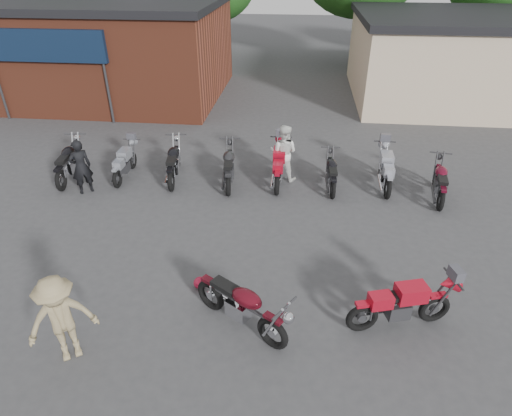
# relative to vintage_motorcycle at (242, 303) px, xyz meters

# --- Properties ---
(ground) EXTENTS (90.00, 90.00, 0.00)m
(ground) POSITION_rel_vintage_motorcycle_xyz_m (-0.09, 0.63, -0.61)
(ground) COLOR #39393C
(brick_building) EXTENTS (12.00, 8.00, 4.00)m
(brick_building) POSITION_rel_vintage_motorcycle_xyz_m (-9.09, 14.63, 1.39)
(brick_building) COLOR brown
(brick_building) RESTS_ON ground
(stucco_building) EXTENTS (10.00, 8.00, 3.50)m
(stucco_building) POSITION_rel_vintage_motorcycle_xyz_m (8.41, 15.63, 1.14)
(stucco_building) COLOR tan
(stucco_building) RESTS_ON ground
(vintage_motorcycle) EXTENTS (2.15, 1.74, 1.23)m
(vintage_motorcycle) POSITION_rel_vintage_motorcycle_xyz_m (0.00, 0.00, 0.00)
(vintage_motorcycle) COLOR #4B0913
(vintage_motorcycle) RESTS_ON ground
(sportbike) EXTENTS (2.10, 1.17, 1.16)m
(sportbike) POSITION_rel_vintage_motorcycle_xyz_m (2.96, 0.37, -0.03)
(sportbike) COLOR #B10E21
(sportbike) RESTS_ON ground
(helmet) EXTENTS (0.33, 0.33, 0.25)m
(helmet) POSITION_rel_vintage_motorcycle_xyz_m (-1.03, 1.01, -0.49)
(helmet) COLOR #A4112D
(helmet) RESTS_ON ground
(person_dark) EXTENTS (0.71, 0.69, 1.64)m
(person_dark) POSITION_rel_vintage_motorcycle_xyz_m (-5.30, 4.76, 0.21)
(person_dark) COLOR black
(person_dark) RESTS_ON ground
(person_light) EXTENTS (0.98, 0.83, 1.75)m
(person_light) POSITION_rel_vintage_motorcycle_xyz_m (0.44, 6.25, 0.26)
(person_light) COLOR silver
(person_light) RESTS_ON ground
(person_tan) EXTENTS (1.29, 1.16, 1.74)m
(person_tan) POSITION_rel_vintage_motorcycle_xyz_m (-2.91, -0.97, 0.26)
(person_tan) COLOR #91805A
(person_tan) RESTS_ON ground
(row_bike_0) EXTENTS (0.99, 2.20, 1.23)m
(row_bike_0) POSITION_rel_vintage_motorcycle_xyz_m (-6.15, 5.59, 0.00)
(row_bike_0) COLOR black
(row_bike_0) RESTS_ON ground
(row_bike_1) EXTENTS (0.62, 1.83, 1.06)m
(row_bike_1) POSITION_rel_vintage_motorcycle_xyz_m (-4.47, 5.84, -0.08)
(row_bike_1) COLOR gray
(row_bike_1) RESTS_ON ground
(row_bike_2) EXTENTS (0.99, 2.18, 1.22)m
(row_bike_2) POSITION_rel_vintage_motorcycle_xyz_m (-2.92, 5.91, -0.00)
(row_bike_2) COLOR black
(row_bike_2) RESTS_ON ground
(row_bike_3) EXTENTS (0.95, 2.16, 1.21)m
(row_bike_3) POSITION_rel_vintage_motorcycle_xyz_m (-1.18, 5.81, -0.01)
(row_bike_3) COLOR black
(row_bike_3) RESTS_ON ground
(row_bike_4) EXTENTS (0.71, 2.12, 1.23)m
(row_bike_4) POSITION_rel_vintage_motorcycle_xyz_m (0.32, 6.03, 0.00)
(row_bike_4) COLOR #AA0E23
(row_bike_4) RESTS_ON ground
(row_bike_5) EXTENTS (0.67, 1.85, 1.06)m
(row_bike_5) POSITION_rel_vintage_motorcycle_xyz_m (1.90, 5.86, -0.08)
(row_bike_5) COLOR black
(row_bike_5) RESTS_ON ground
(row_bike_6) EXTENTS (0.75, 2.08, 1.19)m
(row_bike_6) POSITION_rel_vintage_motorcycle_xyz_m (3.51, 6.11, -0.02)
(row_bike_6) COLOR #9698A3
(row_bike_6) RESTS_ON ground
(row_bike_7) EXTENTS (0.95, 2.05, 1.14)m
(row_bike_7) POSITION_rel_vintage_motorcycle_xyz_m (4.94, 5.55, -0.04)
(row_bike_7) COLOR #520A1C
(row_bike_7) RESTS_ON ground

